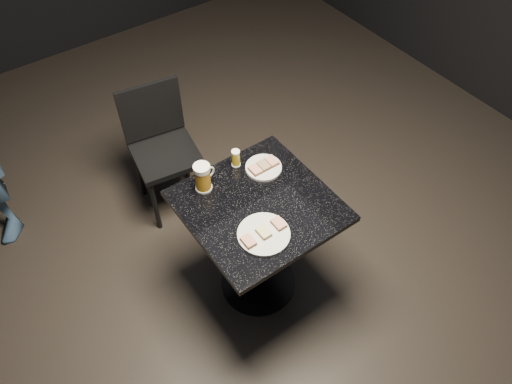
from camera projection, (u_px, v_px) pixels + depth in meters
floor at (258, 283)px, 2.99m from camera, size 6.00×6.00×0.00m
plate_large at (264, 234)px, 2.30m from camera, size 0.25×0.25×0.01m
plate_small at (264, 168)px, 2.57m from camera, size 0.19×0.19×0.01m
table at (258, 233)px, 2.61m from camera, size 0.70×0.70×0.75m
beer_mug at (203, 177)px, 2.43m from camera, size 0.12×0.08×0.16m
beer_tumbler at (236, 158)px, 2.56m from camera, size 0.05×0.05×0.10m
chair at (161, 143)px, 3.07m from camera, size 0.44×0.44×0.86m
canapes_on_plate_large at (264, 232)px, 2.29m from camera, size 0.22×0.07×0.02m
canapes_on_plate_small at (264, 165)px, 2.56m from camera, size 0.16×0.07×0.02m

